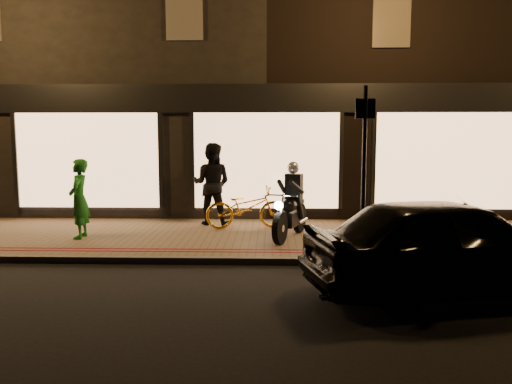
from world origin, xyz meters
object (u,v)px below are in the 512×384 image
bicycle_gold (246,207)px  person_green (79,199)px  parked_car (450,245)px  sign_post (364,161)px  motorcycle (291,208)px

bicycle_gold → person_green: 3.61m
parked_car → bicycle_gold: bearing=22.5°
parked_car → sign_post: bearing=11.6°
sign_post → person_green: 5.81m
motorcycle → parked_car: motorcycle is taller
bicycle_gold → parked_car: size_ratio=0.45×
person_green → parked_car: 7.21m
motorcycle → person_green: 4.40m
sign_post → person_green: sign_post is taller
motorcycle → bicycle_gold: motorcycle is taller
sign_post → person_green: (-5.62, 1.18, -0.85)m
sign_post → parked_car: bearing=-64.4°
person_green → bicycle_gold: bearing=104.3°
bicycle_gold → person_green: bearing=98.0°
sign_post → parked_car: sign_post is taller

